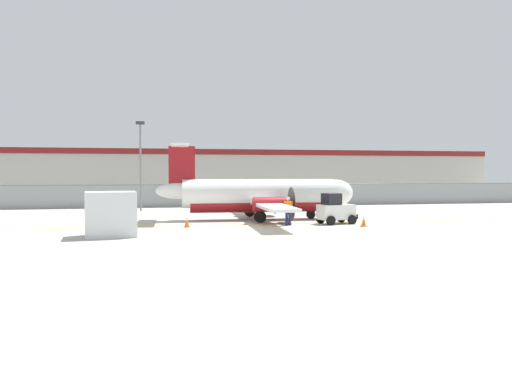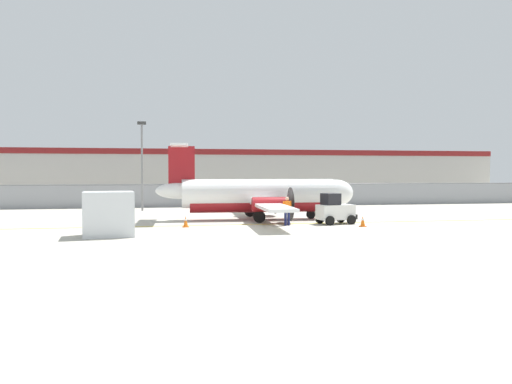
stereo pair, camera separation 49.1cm
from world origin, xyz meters
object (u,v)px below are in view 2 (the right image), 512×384
apron_light_pole (142,158)px  ground_crew_worker (287,209)px  commuter_airplane (262,196)px  traffic_cone_near_left (186,222)px  parked_car_3 (245,191)px  parked_car_0 (92,193)px  parked_car_2 (184,192)px  parked_car_1 (137,192)px  parked_car_4 (288,191)px  baggage_tug (335,210)px  cargo_container (109,214)px  parked_car_5 (312,190)px  traffic_cone_near_right (363,221)px

apron_light_pole → ground_crew_worker: bearing=-55.5°
commuter_airplane → traffic_cone_near_left: 6.58m
parked_car_3 → traffic_cone_near_left: bearing=80.5°
commuter_airplane → parked_car_0: commuter_airplane is taller
commuter_airplane → parked_car_2: commuter_airplane is taller
parked_car_0 → apron_light_pole: 15.68m
parked_car_1 → parked_car_3: 12.65m
parked_car_4 → parked_car_3: bearing=-175.9°
baggage_tug → parked_car_1: bearing=102.7°
cargo_container → parked_car_0: 30.69m
parked_car_1 → apron_light_pole: bearing=-87.0°
ground_crew_worker → parked_car_2: 30.64m
commuter_airplane → baggage_tug: 5.33m
parked_car_1 → parked_car_5: 22.29m
parked_car_2 → parked_car_3: bearing=-174.6°
parked_car_1 → parked_car_3: same height
parked_car_0 → parked_car_4: same height
baggage_tug → apron_light_pole: (-12.00, 12.67, 3.45)m
cargo_container → baggage_tug: bearing=8.5°
parked_car_2 → apron_light_pole: size_ratio=0.59×
traffic_cone_near_right → parked_car_4: size_ratio=0.15×
traffic_cone_near_right → parked_car_3: 31.92m
baggage_tug → traffic_cone_near_right: bearing=-69.5°
traffic_cone_near_right → parked_car_3: (-1.78, 31.86, 0.58)m
parked_car_1 → apron_light_pole: apron_light_pole is taller
traffic_cone_near_left → parked_car_0: parked_car_0 is taller
commuter_airplane → parked_car_5: (12.37, 29.65, -0.71)m
ground_crew_worker → parked_car_5: (11.64, 33.63, -0.06)m
baggage_tug → parked_car_3: (-0.68, 30.14, 0.04)m
parked_car_4 → apron_light_pole: bearing=-126.4°
parked_car_5 → ground_crew_worker: bearing=70.9°
ground_crew_worker → parked_car_0: bearing=18.2°
traffic_cone_near_right → parked_car_1: (-14.35, 30.48, 0.58)m
parked_car_4 → parked_car_5: size_ratio=1.04×
parked_car_2 → parked_car_0: bearing=21.2°
parked_car_2 → apron_light_pole: apron_light_pole is taller
baggage_tug → ground_crew_worker: 3.09m
cargo_container → parked_car_1: size_ratio=0.62×
commuter_airplane → parked_car_3: bearing=85.3°
traffic_cone_near_left → parked_car_5: (17.59, 33.44, 0.58)m
cargo_container → parked_car_1: (-0.32, 32.26, -0.21)m
ground_crew_worker → apron_light_pole: bearing=23.9°
parked_car_0 → parked_car_5: (26.50, 6.53, 0.00)m
commuter_airplane → traffic_cone_near_left: size_ratio=25.07×
parked_car_0 → baggage_tug: bearing=-56.7°
commuter_airplane → apron_light_pole: size_ratio=2.21×
parked_car_3 → parked_car_5: 9.78m
commuter_airplane → apron_light_pole: apron_light_pole is taller
traffic_cone_near_left → parked_car_4: size_ratio=0.15×
parked_car_2 → parked_car_3: size_ratio=0.99×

